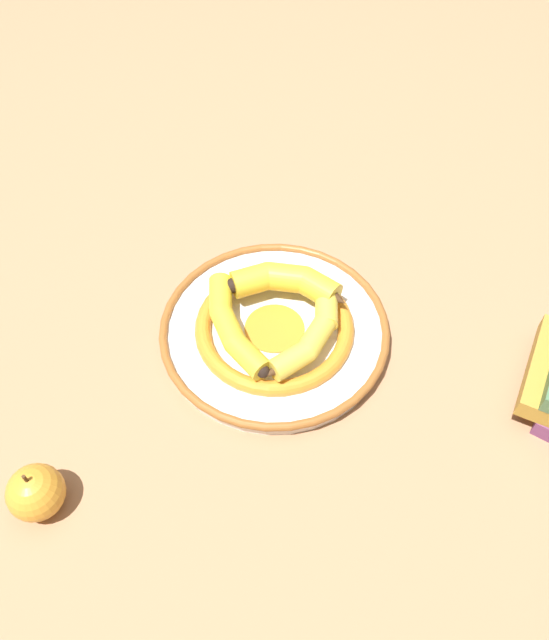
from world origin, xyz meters
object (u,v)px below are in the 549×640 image
(decorative_bowl, at_px, (274,330))
(banana_b, at_px, (231,324))
(apple, at_px, (36,492))
(banana_a, at_px, (288,282))
(banana_c, at_px, (310,337))

(decorative_bowl, xyz_separation_m, banana_b, (-0.02, -0.06, 0.03))
(decorative_bowl, height_order, apple, apple)
(banana_b, bearing_deg, apple, -65.24)
(decorative_bowl, bearing_deg, banana_b, -105.38)
(banana_a, xyz_separation_m, apple, (0.11, -0.40, -0.02))
(banana_a, relative_size, apple, 1.83)
(banana_c, bearing_deg, apple, 151.88)
(banana_a, relative_size, banana_c, 0.93)
(banana_a, height_order, apple, apple)
(banana_c, distance_m, apple, 0.38)
(banana_a, bearing_deg, banana_b, 50.88)
(banana_c, bearing_deg, decorative_bowl, 81.29)
(banana_a, distance_m, apple, 0.42)
(apple, bearing_deg, banana_b, 107.07)
(banana_a, bearing_deg, apple, 54.37)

